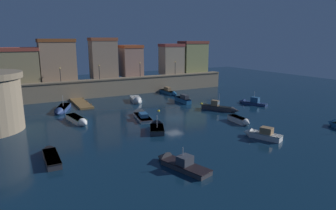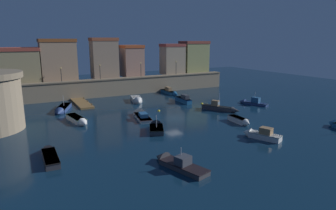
{
  "view_description": "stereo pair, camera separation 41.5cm",
  "coord_description": "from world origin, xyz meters",
  "px_view_note": "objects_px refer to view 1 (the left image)",
  "views": [
    {
      "loc": [
        -22.65,
        -39.48,
        12.35
      ],
      "look_at": [
        0.0,
        2.11,
        1.76
      ],
      "focal_mm": 31.37,
      "sensor_mm": 36.0,
      "label": 1
    },
    {
      "loc": [
        -22.29,
        -39.68,
        12.35
      ],
      "look_at": [
        0.0,
        2.11,
        1.76
      ],
      "focal_mm": 31.37,
      "sensor_mm": 36.0,
      "label": 2
    }
  ],
  "objects_px": {
    "quay_lamp_2": "(140,67)",
    "moored_boat_7": "(62,109)",
    "moored_boat_2": "(141,115)",
    "moored_boat_12": "(251,102)",
    "quay_lamp_0": "(60,72)",
    "quay_lamp_3": "(175,66)",
    "mooring_buoy_0": "(159,111)",
    "moored_boat_3": "(261,134)",
    "moored_boat_4": "(169,92)",
    "moored_boat_0": "(51,155)",
    "quay_lamp_1": "(99,69)",
    "mooring_buoy_1": "(201,104)",
    "moored_boat_8": "(157,128)",
    "moored_boat_6": "(182,99)",
    "moored_boat_1": "(177,163)",
    "moored_boat_9": "(221,108)",
    "moored_boat_10": "(240,120)",
    "moored_boat_11": "(78,120)",
    "moored_boat_5": "(137,100)"
  },
  "relations": [
    {
      "from": "moored_boat_7",
      "to": "moored_boat_6",
      "type": "bearing_deg",
      "value": 103.24
    },
    {
      "from": "moored_boat_3",
      "to": "moored_boat_0",
      "type": "bearing_deg",
      "value": 54.48
    },
    {
      "from": "moored_boat_11",
      "to": "mooring_buoy_0",
      "type": "distance_m",
      "value": 14.08
    },
    {
      "from": "moored_boat_4",
      "to": "moored_boat_12",
      "type": "relative_size",
      "value": 1.16
    },
    {
      "from": "moored_boat_1",
      "to": "moored_boat_12",
      "type": "height_order",
      "value": "moored_boat_12"
    },
    {
      "from": "quay_lamp_3",
      "to": "moored_boat_0",
      "type": "relative_size",
      "value": 0.52
    },
    {
      "from": "mooring_buoy_1",
      "to": "mooring_buoy_0",
      "type": "bearing_deg",
      "value": -172.77
    },
    {
      "from": "moored_boat_0",
      "to": "moored_boat_3",
      "type": "height_order",
      "value": "moored_boat_3"
    },
    {
      "from": "quay_lamp_0",
      "to": "moored_boat_7",
      "type": "distance_m",
      "value": 11.74
    },
    {
      "from": "quay_lamp_0",
      "to": "moored_boat_8",
      "type": "xyz_separation_m",
      "value": [
        8.08,
        -27.97,
        -5.5
      ]
    },
    {
      "from": "moored_boat_4",
      "to": "moored_boat_9",
      "type": "bearing_deg",
      "value": -1.41
    },
    {
      "from": "quay_lamp_0",
      "to": "moored_boat_12",
      "type": "xyz_separation_m",
      "value": [
        31.87,
        -21.61,
        -5.46
      ]
    },
    {
      "from": "quay_lamp_0",
      "to": "moored_boat_7",
      "type": "relative_size",
      "value": 0.39
    },
    {
      "from": "moored_boat_6",
      "to": "moored_boat_1",
      "type": "bearing_deg",
      "value": 149.19
    },
    {
      "from": "moored_boat_0",
      "to": "moored_boat_10",
      "type": "distance_m",
      "value": 27.03
    },
    {
      "from": "quay_lamp_3",
      "to": "moored_boat_6",
      "type": "distance_m",
      "value": 15.65
    },
    {
      "from": "moored_boat_3",
      "to": "moored_boat_7",
      "type": "distance_m",
      "value": 33.74
    },
    {
      "from": "moored_boat_0",
      "to": "mooring_buoy_0",
      "type": "height_order",
      "value": "moored_boat_0"
    },
    {
      "from": "quay_lamp_3",
      "to": "mooring_buoy_0",
      "type": "relative_size",
      "value": 7.13
    },
    {
      "from": "quay_lamp_1",
      "to": "mooring_buoy_1",
      "type": "xyz_separation_m",
      "value": [
        15.33,
        -16.87,
        -6.02
      ]
    },
    {
      "from": "moored_boat_9",
      "to": "mooring_buoy_0",
      "type": "bearing_deg",
      "value": -144.59
    },
    {
      "from": "moored_boat_3",
      "to": "moored_boat_11",
      "type": "xyz_separation_m",
      "value": [
        -19.06,
        18.38,
        -0.12
      ]
    },
    {
      "from": "moored_boat_3",
      "to": "moored_boat_10",
      "type": "height_order",
      "value": "moored_boat_3"
    },
    {
      "from": "moored_boat_3",
      "to": "moored_boat_12",
      "type": "bearing_deg",
      "value": -62.86
    },
    {
      "from": "moored_boat_3",
      "to": "moored_boat_4",
      "type": "distance_m",
      "value": 33.2
    },
    {
      "from": "moored_boat_8",
      "to": "moored_boat_2",
      "type": "bearing_deg",
      "value": 17.3
    },
    {
      "from": "moored_boat_12",
      "to": "mooring_buoy_1",
      "type": "height_order",
      "value": "moored_boat_12"
    },
    {
      "from": "moored_boat_2",
      "to": "moored_boat_12",
      "type": "relative_size",
      "value": 1.21
    },
    {
      "from": "moored_boat_2",
      "to": "moored_boat_6",
      "type": "bearing_deg",
      "value": -48.8
    },
    {
      "from": "moored_boat_3",
      "to": "moored_boat_12",
      "type": "height_order",
      "value": "moored_boat_12"
    },
    {
      "from": "moored_boat_12",
      "to": "quay_lamp_2",
      "type": "bearing_deg",
      "value": 14.02
    },
    {
      "from": "quay_lamp_1",
      "to": "quay_lamp_2",
      "type": "xyz_separation_m",
      "value": [
        9.63,
        -0.0,
        0.09
      ]
    },
    {
      "from": "moored_boat_8",
      "to": "mooring_buoy_1",
      "type": "xyz_separation_m",
      "value": [
        15.33,
        11.1,
        -0.37
      ]
    },
    {
      "from": "moored_boat_3",
      "to": "moored_boat_6",
      "type": "xyz_separation_m",
      "value": [
        2.67,
        24.03,
        0.07
      ]
    },
    {
      "from": "quay_lamp_3",
      "to": "mooring_buoy_0",
      "type": "xyz_separation_m",
      "value": [
        -13.8,
        -18.15,
        -6.08
      ]
    },
    {
      "from": "moored_boat_4",
      "to": "quay_lamp_3",
      "type": "bearing_deg",
      "value": 135.39
    },
    {
      "from": "moored_boat_11",
      "to": "moored_boat_12",
      "type": "distance_m",
      "value": 32.7
    },
    {
      "from": "moored_boat_8",
      "to": "moored_boat_9",
      "type": "bearing_deg",
      "value": -47.68
    },
    {
      "from": "quay_lamp_3",
      "to": "moored_boat_5",
      "type": "distance_m",
      "value": 17.81
    },
    {
      "from": "quay_lamp_0",
      "to": "moored_boat_6",
      "type": "xyz_separation_m",
      "value": [
        21.0,
        -13.32,
        -5.28
      ]
    },
    {
      "from": "moored_boat_9",
      "to": "moored_boat_10",
      "type": "bearing_deg",
      "value": -45.65
    },
    {
      "from": "moored_boat_1",
      "to": "moored_boat_8",
      "type": "height_order",
      "value": "moored_boat_8"
    },
    {
      "from": "moored_boat_0",
      "to": "moored_boat_2",
      "type": "relative_size",
      "value": 0.86
    },
    {
      "from": "quay_lamp_2",
      "to": "moored_boat_7",
      "type": "height_order",
      "value": "quay_lamp_2"
    },
    {
      "from": "moored_boat_12",
      "to": "mooring_buoy_0",
      "type": "xyz_separation_m",
      "value": [
        -18.54,
        3.47,
        -0.42
      ]
    },
    {
      "from": "moored_boat_1",
      "to": "moored_boat_4",
      "type": "bearing_deg",
      "value": -44.32
    },
    {
      "from": "quay_lamp_0",
      "to": "quay_lamp_3",
      "type": "xyz_separation_m",
      "value": [
        27.12,
        0.0,
        0.2
      ]
    },
    {
      "from": "moored_boat_7",
      "to": "quay_lamp_0",
      "type": "bearing_deg",
      "value": -168.65
    },
    {
      "from": "moored_boat_8",
      "to": "quay_lamp_1",
      "type": "bearing_deg",
      "value": 24.27
    },
    {
      "from": "moored_boat_7",
      "to": "moored_boat_10",
      "type": "height_order",
      "value": "moored_boat_7"
    }
  ]
}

